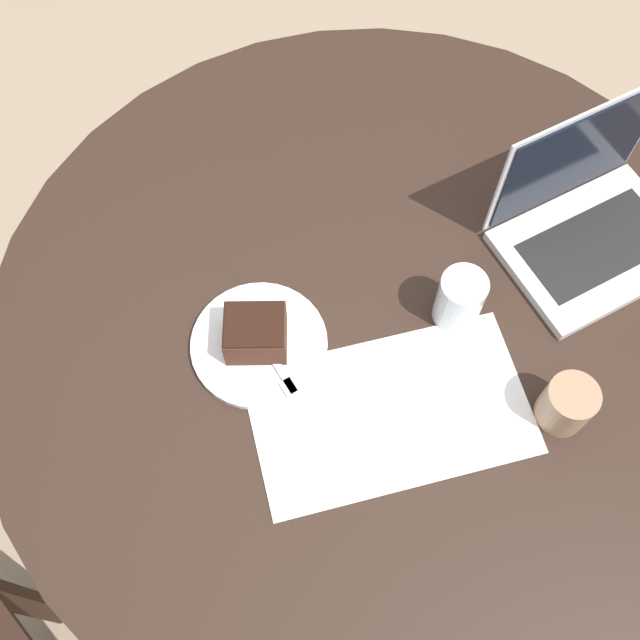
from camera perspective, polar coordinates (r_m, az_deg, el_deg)
ground_plane at (r=1.90m, az=2.94°, el=-9.61°), size 12.00×12.00×0.00m
dining_table at (r=1.30m, az=4.22°, el=-1.75°), size 1.28×1.28×0.74m
paper_document at (r=1.15m, az=5.37°, el=-6.95°), size 0.44×0.28×0.00m
plate at (r=1.18m, az=-4.65°, el=-1.85°), size 0.22×0.22×0.01m
cake_slice at (r=1.15m, az=-4.93°, el=-0.99°), size 0.10×0.09×0.06m
fork at (r=1.16m, az=-3.57°, el=-2.96°), size 0.08×0.17×0.00m
coffee_glass at (r=1.16m, az=18.27°, el=-6.13°), size 0.08×0.08×0.09m
water_glass at (r=1.18m, az=10.59°, el=1.55°), size 0.07×0.07×0.10m
laptop at (r=1.32m, az=19.86°, el=7.00°), size 0.36×0.31×0.23m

